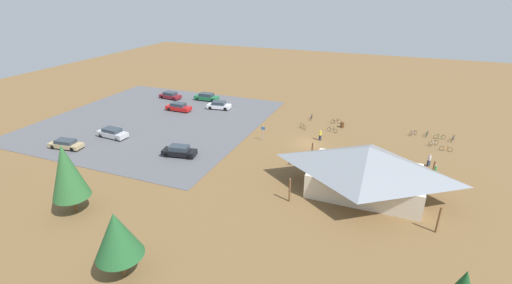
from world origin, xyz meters
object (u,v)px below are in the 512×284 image
bicycle_yellow_front_row (303,127)px  visitor_at_bikes (429,160)px  pine_mideast (67,171)px  bicycle_orange_trailside (446,149)px  lot_sign (263,131)px  bicycle_blue_yard_front (311,118)px  bicycle_teal_lone_west (427,134)px  bicycle_white_yard_right (320,155)px  bicycle_teal_yard_left (332,130)px  car_silver_far_end (112,133)px  car_maroon_by_curb (170,95)px  car_white_mid_lot (219,105)px  trash_bin (342,125)px  bicycle_purple_near_porch (413,133)px  bicycle_green_near_sign (440,137)px  visitor_by_pavilion (435,171)px  bicycle_blue_lone_east (453,139)px  visitor_crossing_yard (320,135)px  car_green_aisle_side (207,97)px  car_red_back_corner (179,107)px  car_tan_second_row (66,144)px  bike_pavilion (367,167)px  bicycle_silver_edge_north (433,143)px  car_black_end_stall (179,151)px  pine_west (117,235)px  bicycle_black_back_row (336,121)px  bicycle_red_mid_cluster (293,161)px

bicycle_yellow_front_row → visitor_at_bikes: size_ratio=0.75×
pine_mideast → bicycle_orange_trailside: (-35.81, -29.81, -4.23)m
lot_sign → bicycle_blue_yard_front: 12.32m
bicycle_teal_lone_west → bicycle_white_yard_right: bearing=44.8°
bicycle_teal_yard_left → car_silver_far_end: car_silver_far_end is taller
car_maroon_by_curb → car_silver_far_end: (-3.55, 20.33, 0.02)m
bicycle_teal_lone_west → car_white_mid_lot: car_white_mid_lot is taller
trash_bin → bicycle_purple_near_porch: 10.59m
bicycle_green_near_sign → car_maroon_by_curb: 49.13m
bicycle_teal_yard_left → bicycle_orange_trailside: size_ratio=1.01×
bicycle_white_yard_right → visitor_by_pavilion: visitor_by_pavilion is taller
bicycle_blue_lone_east → visitor_crossing_yard: visitor_crossing_yard is taller
car_silver_far_end → visitor_at_bikes: visitor_at_bikes is taller
trash_bin → visitor_by_pavilion: visitor_by_pavilion is taller
car_green_aisle_side → car_red_back_corner: 7.77m
pine_mideast → car_tan_second_row: (13.45, -11.15, -3.88)m
bike_pavilion → bicycle_silver_edge_north: bike_pavilion is taller
lot_sign → bicycle_white_yard_right: 9.46m
car_black_end_stall → car_tan_second_row: car_black_end_stall is taller
pine_west → bicycle_yellow_front_row: bearing=-97.8°
bicycle_orange_trailside → bicycle_blue_yard_front: size_ratio=0.95×
bicycle_blue_lone_east → car_red_back_corner: 45.07m
bicycle_blue_lone_east → visitor_crossing_yard: size_ratio=1.02×
bicycle_black_back_row → car_black_end_stall: bearing=49.8°
bicycle_blue_lone_east → bicycle_red_mid_cluster: bicycle_blue_lone_east is taller
bicycle_teal_yard_left → bicycle_black_back_row: 4.09m
bicycle_teal_lone_west → car_tan_second_row: 52.62m
bicycle_green_near_sign → car_white_mid_lot: car_white_mid_lot is taller
bicycle_yellow_front_row → visitor_by_pavilion: (-18.55, 9.72, 0.54)m
bicycle_teal_yard_left → bicycle_yellow_front_row: 4.63m
car_silver_far_end → car_white_mid_lot: bearing=-115.4°
bicycle_teal_yard_left → visitor_crossing_yard: size_ratio=1.04×
trash_bin → lot_sign: lot_sign is taller
car_tan_second_row → car_green_aisle_side: bearing=-104.4°
car_black_end_stall → bicycle_red_mid_cluster: bearing=-166.6°
trash_bin → car_maroon_by_curb: (34.82, -3.31, 0.29)m
bicycle_blue_yard_front → bicycle_blue_lone_east: bearing=176.2°
pine_mideast → bicycle_silver_edge_north: (-34.29, -31.18, -4.19)m
lot_sign → bicycle_red_mid_cluster: lot_sign is taller
bicycle_black_back_row → bicycle_blue_yard_front: bicycle_black_back_row is taller
car_white_mid_lot → car_silver_far_end: size_ratio=0.92×
car_white_mid_lot → car_red_back_corner: 7.32m
bicycle_green_near_sign → lot_sign: bearing=22.7°
pine_mideast → bicycle_yellow_front_row: bearing=-116.4°
pine_west → car_white_mid_lot: bearing=-73.2°
lot_sign → visitor_crossing_yard: bearing=-158.0°
bicycle_blue_lone_east → visitor_at_bikes: size_ratio=1.01×
bicycle_purple_near_porch → car_white_mid_lot: (33.26, -0.49, 0.39)m
bicycle_green_near_sign → car_white_mid_lot: 36.93m
bicycle_teal_lone_west → car_green_aisle_side: car_green_aisle_side is taller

